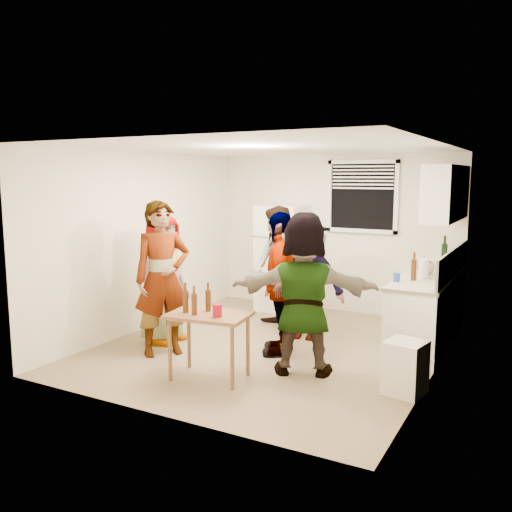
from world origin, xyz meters
The scene contains 23 objects.
room centered at (0.00, 0.00, 0.00)m, with size 4.00×4.50×2.50m, color white, non-canonical shape.
window centered at (0.45, 2.21, 1.85)m, with size 1.12×0.10×1.06m, color white, non-canonical shape.
refrigerator centered at (-0.75, 1.88, 0.85)m, with size 0.70×0.70×1.70m, color white.
counter_lower centered at (1.70, 1.15, 0.43)m, with size 0.60×2.20×0.86m, color white.
countertop centered at (1.70, 1.15, 0.88)m, with size 0.64×2.22×0.04m, color beige.
backsplash centered at (1.99, 1.15, 1.08)m, with size 0.03×2.20×0.36m, color #BBB7AB.
upper_cabinets centered at (1.83, 1.35, 1.95)m, with size 0.34×1.60×0.70m, color white.
kettle centered at (1.65, 1.17, 0.90)m, with size 0.26×0.21×0.21m, color silver, non-canonical shape.
paper_towel centered at (1.68, 0.89, 0.90)m, with size 0.12×0.12×0.25m, color white.
wine_bottle centered at (1.75, 1.92, 0.90)m, with size 0.08×0.08×0.33m, color black.
beer_bottle_counter centered at (1.60, 0.69, 0.90)m, with size 0.07×0.07×0.26m, color #47230C.
blue_cup centered at (1.44, 0.51, 0.90)m, with size 0.08×0.08×0.11m, color #1F40A9.
picture_frame centered at (1.92, 1.81, 0.97)m, with size 0.02×0.17×0.14m, color gold.
trash_bin centered at (1.85, -0.68, 0.25)m, with size 0.37×0.37×0.54m, color white.
serving_table centered at (-0.10, -1.26, 0.00)m, with size 0.85×0.57×0.72m, color brown, non-canonical shape.
beer_bottle_table centered at (-0.34, -1.34, 0.72)m, with size 0.06×0.06×0.24m, color #47230C.
red_cup centered at (0.05, -1.32, 0.72)m, with size 0.10×0.10×0.13m, color #9E071D.
guest_grey centered at (-1.35, -0.44, 0.00)m, with size 0.82×1.67×0.53m, color gray.
guest_stripe centered at (-1.04, -0.85, 0.00)m, with size 0.68×1.88×0.45m, color #141933.
guest_back_left centered at (-0.28, 0.77, 0.00)m, with size 0.85×1.76×0.67m, color brown.
guest_back_right centered at (0.22, 0.56, 0.00)m, with size 1.10×1.70×0.63m, color #38383C.
guest_black centered at (0.20, -0.15, 0.00)m, with size 1.02×1.75×0.43m, color black.
guest_orange centered at (0.72, -0.63, 0.00)m, with size 1.64×1.77×0.52m, color #DA9047.
Camera 1 is at (3.01, -5.94, 2.16)m, focal length 38.00 mm.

